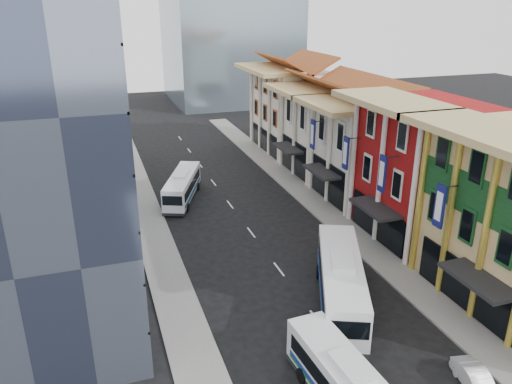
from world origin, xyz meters
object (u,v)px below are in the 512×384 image
object	(u,v)px
office_tower	(15,79)
bus_right	(341,281)
bus_left_far	(182,186)
sedan_right	(476,381)

from	to	relation	value
office_tower	bus_right	world-z (taller)	office_tower
bus_left_far	bus_right	xyz separation A→B (m)	(6.54, -22.80, 0.35)
bus_right	sedan_right	distance (m)	10.20
bus_left_far	bus_right	size ratio (longest dim) A/B	0.82
office_tower	bus_left_far	xyz separation A→B (m)	(12.65, 12.88, -13.46)
office_tower	bus_left_far	distance (m)	22.52
bus_right	bus_left_far	bearing A→B (deg)	129.58
office_tower	bus_right	xyz separation A→B (m)	(19.19, -9.92, -13.11)
bus_right	sedan_right	world-z (taller)	bus_right
bus_left_far	sedan_right	distance (m)	33.84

